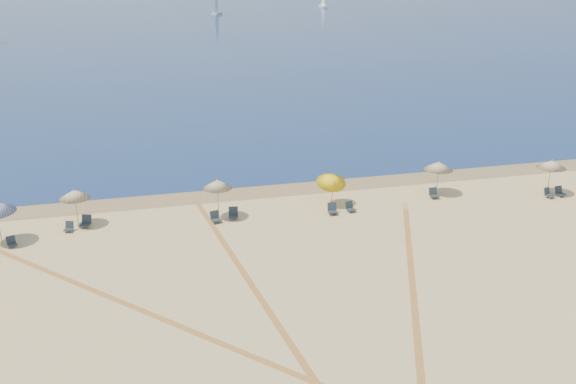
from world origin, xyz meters
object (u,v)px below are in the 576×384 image
(umbrella_2, at_px, (217,184))
(umbrella_3, at_px, (332,179))
(chair_4, at_px, (215,217))
(sailboat_0, at_px, (216,5))
(umbrella_4, at_px, (439,166))
(chair_1, at_px, (11,242))
(chair_8, at_px, (434,194))
(chair_10, at_px, (560,192))
(umbrella_1, at_px, (75,194))
(chair_6, at_px, (332,209))
(chair_3, at_px, (86,222))
(chair_9, at_px, (548,193))
(chair_7, at_px, (350,207))
(chair_2, at_px, (69,227))
(umbrella_5, at_px, (552,164))
(chair_5, at_px, (233,214))

(umbrella_2, height_order, umbrella_3, umbrella_2)
(chair_4, relative_size, sailboat_0, 0.10)
(umbrella_4, bearing_deg, chair_1, -175.87)
(umbrella_2, bearing_deg, sailboat_0, 82.11)
(umbrella_3, distance_m, sailboat_0, 132.93)
(chair_8, relative_size, chair_10, 0.97)
(umbrella_1, xyz_separation_m, chair_6, (16.09, -2.07, -1.77))
(chair_3, distance_m, chair_9, 31.24)
(sailboat_0, bearing_deg, chair_9, -62.52)
(umbrella_2, height_order, chair_9, umbrella_2)
(chair_9, bearing_deg, umbrella_4, 139.28)
(umbrella_1, distance_m, sailboat_0, 134.66)
(chair_8, bearing_deg, chair_7, -171.26)
(chair_3, bearing_deg, chair_7, 12.12)
(umbrella_4, bearing_deg, umbrella_2, -177.68)
(chair_8, bearing_deg, chair_6, -171.66)
(chair_2, bearing_deg, chair_10, 12.63)
(umbrella_2, xyz_separation_m, chair_1, (-12.36, -1.39, -2.04))
(chair_2, height_order, chair_10, chair_10)
(umbrella_4, bearing_deg, umbrella_1, 179.34)
(umbrella_5, distance_m, chair_1, 35.73)
(chair_7, distance_m, chair_9, 14.32)
(umbrella_2, relative_size, sailboat_0, 0.33)
(chair_7, bearing_deg, sailboat_0, 71.99)
(chair_10, bearing_deg, umbrella_1, 168.90)
(chair_9, bearing_deg, umbrella_3, 150.33)
(umbrella_1, distance_m, chair_6, 16.32)
(chair_3, relative_size, chair_7, 1.15)
(umbrella_5, bearing_deg, umbrella_3, 174.41)
(chair_5, relative_size, chair_7, 1.07)
(chair_2, relative_size, chair_7, 0.95)
(umbrella_3, xyz_separation_m, chair_4, (-8.00, -0.96, -1.55))
(chair_8, height_order, chair_9, chair_8)
(umbrella_3, height_order, chair_2, umbrella_3)
(chair_10, bearing_deg, chair_8, 162.22)
(chair_3, height_order, chair_8, chair_3)
(chair_3, distance_m, chair_7, 16.92)
(umbrella_2, relative_size, chair_10, 3.69)
(umbrella_4, bearing_deg, umbrella_3, -177.66)
(chair_6, relative_size, chair_9, 0.94)
(chair_8, bearing_deg, sailboat_0, 89.04)
(chair_1, bearing_deg, umbrella_3, -14.96)
(chair_4, height_order, chair_6, chair_6)
(chair_1, bearing_deg, umbrella_4, -15.66)
(umbrella_4, distance_m, chair_5, 14.86)
(umbrella_4, xyz_separation_m, chair_9, (7.26, -2.56, -1.77))
(chair_9, height_order, chair_10, chair_10)
(chair_7, relative_size, chair_10, 1.03)
(umbrella_1, height_order, chair_3, umbrella_1)
(chair_4, distance_m, chair_10, 24.15)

